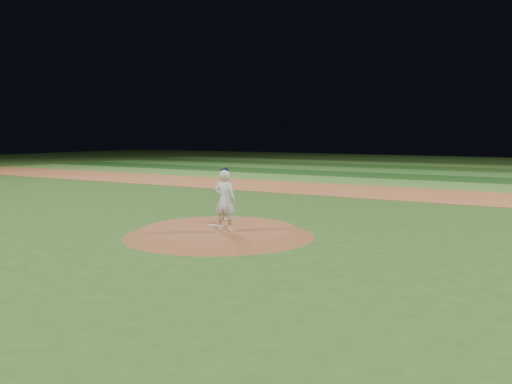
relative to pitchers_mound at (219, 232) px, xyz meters
name	(u,v)px	position (x,y,z in m)	size (l,w,h in m)	color
ground	(219,236)	(0.00, 0.00, -0.12)	(120.00, 120.00, 0.00)	#2A511A
infield_dirt_band	(385,192)	(0.00, 14.00, -0.12)	(70.00, 6.00, 0.02)	#A25B32
outfield_stripe_0	(418,184)	(0.00, 19.50, -0.12)	(70.00, 5.00, 0.02)	#467D2D
outfield_stripe_1	(440,178)	(0.00, 24.50, -0.12)	(70.00, 5.00, 0.02)	#194416
outfield_stripe_2	(458,173)	(0.00, 29.50, -0.12)	(70.00, 5.00, 0.02)	#347129
outfield_stripe_3	(473,170)	(0.00, 34.50, -0.12)	(70.00, 5.00, 0.02)	#214A17
outfield_stripe_4	(485,166)	(0.00, 39.50, -0.12)	(70.00, 5.00, 0.02)	#3B7028
outfield_stripe_5	(495,164)	(0.00, 44.50, -0.12)	(70.00, 5.00, 0.02)	#234416
pitchers_mound	(219,232)	(0.00, 0.00, 0.00)	(5.50, 5.50, 0.25)	brown
pitching_rubber	(217,226)	(-0.19, 0.14, 0.14)	(0.54, 0.13, 0.03)	silver
rosin_bag	(225,219)	(-0.62, 1.15, 0.16)	(0.12, 0.12, 0.07)	white
pitcher_on_mound	(225,200)	(0.51, -0.42, 0.99)	(0.68, 0.51, 1.77)	silver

